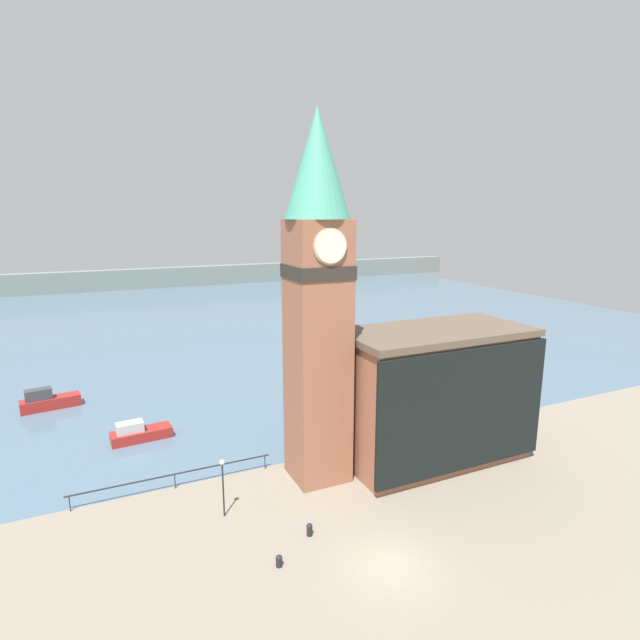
{
  "coord_description": "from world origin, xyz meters",
  "views": [
    {
      "loc": [
        -13.18,
        -19.6,
        18.38
      ],
      "look_at": [
        -0.63,
        7.7,
        12.0
      ],
      "focal_mm": 28.0,
      "sensor_mm": 36.0,
      "label": 1
    }
  ],
  "objects_px": {
    "mooring_bollard_near": "(310,529)",
    "mooring_bollard_far": "(279,560)",
    "boat_near": "(139,433)",
    "lamp_post": "(223,477)",
    "pier_building": "(435,394)",
    "boat_far": "(48,401)",
    "clock_tower": "(318,292)"
  },
  "relations": [
    {
      "from": "clock_tower",
      "to": "mooring_bollard_far",
      "type": "bearing_deg",
      "value": -126.7
    },
    {
      "from": "boat_near",
      "to": "boat_far",
      "type": "xyz_separation_m",
      "value": [
        -7.31,
        10.86,
        0.16
      ]
    },
    {
      "from": "pier_building",
      "to": "boat_near",
      "type": "distance_m",
      "value": 24.3
    },
    {
      "from": "boat_near",
      "to": "boat_far",
      "type": "height_order",
      "value": "boat_far"
    },
    {
      "from": "pier_building",
      "to": "boat_near",
      "type": "height_order",
      "value": "pier_building"
    },
    {
      "from": "mooring_bollard_near",
      "to": "mooring_bollard_far",
      "type": "xyz_separation_m",
      "value": [
        -2.52,
        -1.72,
        -0.06
      ]
    },
    {
      "from": "clock_tower",
      "to": "boat_far",
      "type": "xyz_separation_m",
      "value": [
        -18.45,
        22.27,
        -12.53
      ]
    },
    {
      "from": "mooring_bollard_far",
      "to": "pier_building",
      "type": "bearing_deg",
      "value": 24.08
    },
    {
      "from": "clock_tower",
      "to": "boat_far",
      "type": "relative_size",
      "value": 4.64
    },
    {
      "from": "boat_near",
      "to": "lamp_post",
      "type": "height_order",
      "value": "lamp_post"
    },
    {
      "from": "pier_building",
      "to": "boat_near",
      "type": "bearing_deg",
      "value": 148.46
    },
    {
      "from": "pier_building",
      "to": "lamp_post",
      "type": "height_order",
      "value": "pier_building"
    },
    {
      "from": "pier_building",
      "to": "mooring_bollard_near",
      "type": "distance_m",
      "value": 14.26
    },
    {
      "from": "boat_near",
      "to": "mooring_bollard_near",
      "type": "relative_size",
      "value": 6.35
    },
    {
      "from": "clock_tower",
      "to": "mooring_bollard_near",
      "type": "relative_size",
      "value": 32.34
    },
    {
      "from": "clock_tower",
      "to": "boat_far",
      "type": "distance_m",
      "value": 31.51
    },
    {
      "from": "clock_tower",
      "to": "boat_far",
      "type": "bearing_deg",
      "value": 129.64
    },
    {
      "from": "boat_far",
      "to": "lamp_post",
      "type": "relative_size",
      "value": 1.42
    },
    {
      "from": "boat_near",
      "to": "mooring_bollard_far",
      "type": "distance_m",
      "value": 19.94
    },
    {
      "from": "clock_tower",
      "to": "lamp_post",
      "type": "xyz_separation_m",
      "value": [
        -7.35,
        -2.09,
        -10.65
      ]
    },
    {
      "from": "boat_far",
      "to": "pier_building",
      "type": "bearing_deg",
      "value": -48.34
    },
    {
      "from": "clock_tower",
      "to": "boat_near",
      "type": "relative_size",
      "value": 5.1
    },
    {
      "from": "mooring_bollard_near",
      "to": "lamp_post",
      "type": "bearing_deg",
      "value": 135.45
    },
    {
      "from": "boat_far",
      "to": "mooring_bollard_far",
      "type": "relative_size",
      "value": 8.07
    },
    {
      "from": "boat_far",
      "to": "lamp_post",
      "type": "distance_m",
      "value": 26.84
    },
    {
      "from": "boat_near",
      "to": "boat_far",
      "type": "bearing_deg",
      "value": 119.52
    },
    {
      "from": "pier_building",
      "to": "mooring_bollard_near",
      "type": "height_order",
      "value": "pier_building"
    },
    {
      "from": "clock_tower",
      "to": "pier_building",
      "type": "relative_size",
      "value": 1.76
    },
    {
      "from": "boat_near",
      "to": "clock_tower",
      "type": "bearing_deg",
      "value": -50.1
    },
    {
      "from": "mooring_bollard_near",
      "to": "lamp_post",
      "type": "relative_size",
      "value": 0.2
    },
    {
      "from": "clock_tower",
      "to": "mooring_bollard_far",
      "type": "height_order",
      "value": "clock_tower"
    },
    {
      "from": "clock_tower",
      "to": "mooring_bollard_near",
      "type": "distance_m",
      "value": 14.64
    }
  ]
}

